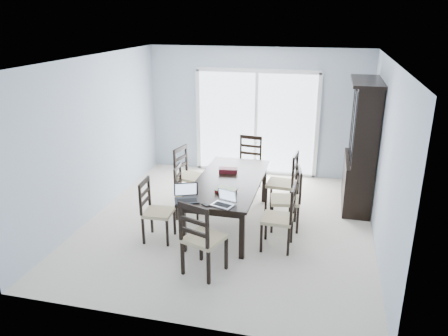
{
  "coord_description": "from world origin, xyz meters",
  "views": [
    {
      "loc": [
        1.44,
        -6.2,
        3.21
      ],
      "look_at": [
        -0.08,
        0.0,
        0.94
      ],
      "focal_mm": 35.0,
      "sensor_mm": 36.0,
      "label": 1
    }
  ],
  "objects": [
    {
      "name": "chair_right_near",
      "position": [
        0.95,
        -0.58,
        0.6
      ],
      "size": [
        0.44,
        0.43,
        1.13
      ],
      "rotation": [
        0.0,
        0.0,
        1.55
      ],
      "color": "black",
      "rests_on": "floor"
    },
    {
      "name": "book_stack",
      "position": [
        0.07,
        -0.47,
        0.77
      ],
      "size": [
        0.33,
        0.28,
        0.05
      ],
      "rotation": [
        0.0,
        0.0,
        -0.38
      ],
      "color": "maroon",
      "rests_on": "dining_table"
    },
    {
      "name": "back_wall",
      "position": [
        0.0,
        2.5,
        1.3
      ],
      "size": [
        4.5,
        0.02,
        2.6
      ],
      "primitive_type": "cube",
      "color": "#ACBBCD",
      "rests_on": "floor"
    },
    {
      "name": "chair_end_far",
      "position": [
        0.02,
        1.61,
        0.62
      ],
      "size": [
        0.48,
        0.5,
        1.17
      ],
      "rotation": [
        0.0,
        0.0,
        3.04
      ],
      "color": "black",
      "rests_on": "floor"
    },
    {
      "name": "sliding_door",
      "position": [
        0.0,
        2.48,
        1.09
      ],
      "size": [
        2.52,
        0.05,
        2.18
      ],
      "color": "silver",
      "rests_on": "floor"
    },
    {
      "name": "hot_tub",
      "position": [
        -0.77,
        3.55,
        0.46
      ],
      "size": [
        2.04,
        1.89,
        0.92
      ],
      "rotation": [
        0.0,
        0.0,
        0.2
      ],
      "color": "brown",
      "rests_on": "balcony"
    },
    {
      "name": "balcony",
      "position": [
        0.0,
        3.5,
        -0.05
      ],
      "size": [
        4.5,
        2.0,
        0.1
      ],
      "primitive_type": "cube",
      "color": "gray",
      "rests_on": "ground"
    },
    {
      "name": "floor",
      "position": [
        0.0,
        0.0,
        0.0
      ],
      "size": [
        5.0,
        5.0,
        0.0
      ],
      "primitive_type": "plane",
      "color": "silver",
      "rests_on": "ground"
    },
    {
      "name": "railing",
      "position": [
        0.0,
        4.5,
        0.55
      ],
      "size": [
        4.5,
        0.06,
        1.1
      ],
      "primitive_type": "cube",
      "color": "#99999E",
      "rests_on": "balcony"
    },
    {
      "name": "chair_left_near",
      "position": [
        -0.98,
        -0.76,
        0.57
      ],
      "size": [
        0.44,
        0.43,
        1.08
      ],
      "rotation": [
        0.0,
        0.0,
        -1.52
      ],
      "color": "black",
      "rests_on": "floor"
    },
    {
      "name": "wall_right",
      "position": [
        2.25,
        0.0,
        1.3
      ],
      "size": [
        0.02,
        5.0,
        2.6
      ],
      "primitive_type": "cube",
      "color": "#ACBBCD",
      "rests_on": "floor"
    },
    {
      "name": "chair_right_mid",
      "position": [
        0.98,
        0.09,
        0.61
      ],
      "size": [
        0.51,
        0.5,
        1.15
      ],
      "rotation": [
        0.0,
        0.0,
        1.74
      ],
      "color": "black",
      "rests_on": "floor"
    },
    {
      "name": "wall_left",
      "position": [
        -2.25,
        0.0,
        1.3
      ],
      "size": [
        0.02,
        5.0,
        2.6
      ],
      "primitive_type": "cube",
      "color": "#ACBBCD",
      "rests_on": "floor"
    },
    {
      "name": "ceiling",
      "position": [
        0.0,
        0.0,
        2.6
      ],
      "size": [
        5.0,
        5.0,
        0.0
      ],
      "primitive_type": "plane",
      "rotation": [
        3.14,
        0.0,
        0.0
      ],
      "color": "white",
      "rests_on": "back_wall"
    },
    {
      "name": "chair_left_far",
      "position": [
        -0.95,
        0.74,
        0.61
      ],
      "size": [
        0.53,
        0.52,
        1.14
      ],
      "rotation": [
        0.0,
        0.0,
        -1.8
      ],
      "color": "black",
      "rests_on": "floor"
    },
    {
      "name": "cell_phone",
      "position": [
        -0.09,
        -1.0,
        0.76
      ],
      "size": [
        0.13,
        0.11,
        0.01
      ],
      "primitive_type": "cube",
      "rotation": [
        0.0,
        0.0,
        -0.59
      ],
      "color": "black",
      "rests_on": "dining_table"
    },
    {
      "name": "laptop_silver",
      "position": [
        0.14,
        -0.96,
        0.8
      ],
      "size": [
        0.34,
        0.28,
        0.2
      ],
      "rotation": [
        0.0,
        0.0,
        -0.32
      ],
      "color": "silver",
      "rests_on": "dining_table"
    },
    {
      "name": "dining_table",
      "position": [
        0.0,
        0.0,
        0.67
      ],
      "size": [
        1.0,
        2.2,
        0.75
      ],
      "color": "black",
      "rests_on": "floor"
    },
    {
      "name": "chair_end_near",
      "position": [
        -0.02,
        -1.54,
        0.64
      ],
      "size": [
        0.58,
        0.59,
        1.2
      ],
      "rotation": [
        0.0,
        0.0,
        -0.33
      ],
      "color": "black",
      "rests_on": "floor"
    },
    {
      "name": "china_hutch",
      "position": [
        2.02,
        1.25,
        1.07
      ],
      "size": [
        0.5,
        1.38,
        2.2
      ],
      "color": "black",
      "rests_on": "floor"
    },
    {
      "name": "laptop_dark",
      "position": [
        -0.38,
        -0.93,
        0.81
      ],
      "size": [
        0.4,
        0.35,
        0.23
      ],
      "rotation": [
        0.0,
        0.0,
        0.4
      ],
      "color": "black",
      "rests_on": "dining_table"
    },
    {
      "name": "chair_right_far",
      "position": [
        0.85,
        0.69,
        0.64
      ],
      "size": [
        0.5,
        0.49,
        1.21
      ],
      "rotation": [
        0.0,
        0.0,
        1.49
      ],
      "color": "black",
      "rests_on": "floor"
    },
    {
      "name": "game_box",
      "position": [
        -0.09,
        0.33,
        0.79
      ],
      "size": [
        0.31,
        0.19,
        0.07
      ],
      "primitive_type": "cube",
      "rotation": [
        0.0,
        0.0,
        0.13
      ],
      "color": "#4B0F1E",
      "rests_on": "dining_table"
    },
    {
      "name": "chair_left_mid",
      "position": [
        -0.78,
        0.1,
        0.54
      ],
      "size": [
        0.42,
        0.41,
        1.02
      ],
      "rotation": [
        0.0,
        0.0,
        -1.49
      ],
      "color": "black",
      "rests_on": "floor"
    }
  ]
}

